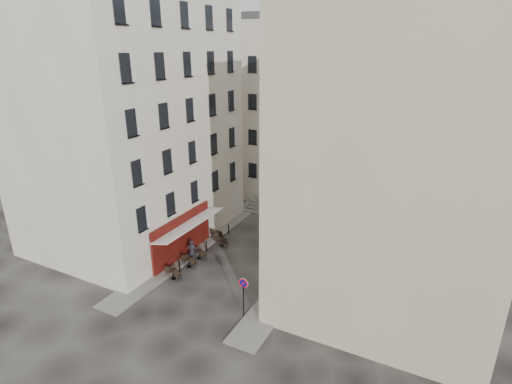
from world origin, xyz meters
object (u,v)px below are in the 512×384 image
Objects in this scene: no_parking_sign at (243,290)px; bistro_table_b at (189,262)px; bistro_table_a at (174,273)px; pedestrian at (192,252)px.

no_parking_sign is 7.38m from bistro_table_b.
pedestrian is at bearing 93.66° from bistro_table_a.
bistro_table_b is at bearing 151.85° from no_parking_sign.
bistro_table_a is at bearing -90.76° from bistro_table_b.
pedestrian is (-0.16, 2.48, 0.49)m from bistro_table_a.
no_parking_sign is at bearing -27.12° from bistro_table_b.
bistro_table_b is 0.84m from pedestrian.
bistro_table_a is (-6.46, 1.47, -1.45)m from no_parking_sign.
no_parking_sign is 1.41× the size of pedestrian.
bistro_table_a is 2.54m from pedestrian.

